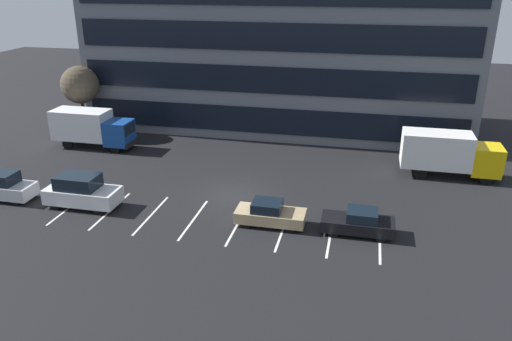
# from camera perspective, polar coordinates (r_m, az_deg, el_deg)

# --- Properties ---
(ground_plane) EXTENTS (120.00, 120.00, 0.00)m
(ground_plane) POSITION_cam_1_polar(r_m,az_deg,el_deg) (34.09, -2.69, -2.79)
(ground_plane) COLOR black
(office_building) EXTENTS (35.10, 12.80, 14.40)m
(office_building) POSITION_cam_1_polar(r_m,az_deg,el_deg) (49.02, 2.82, 13.63)
(office_building) COLOR slate
(office_building) RESTS_ON ground_plane
(lot_markings) EXTENTS (19.74, 5.40, 0.01)m
(lot_markings) POSITION_cam_1_polar(r_m,az_deg,el_deg) (30.59, -4.69, -5.89)
(lot_markings) COLOR silver
(lot_markings) RESTS_ON ground_plane
(box_truck_yellow) EXTENTS (7.16, 2.37, 3.32)m
(box_truck_yellow) POSITION_cam_1_polar(r_m,az_deg,el_deg) (39.07, 21.25, 1.92)
(box_truck_yellow) COLOR yellow
(box_truck_yellow) RESTS_ON ground_plane
(box_truck_blue) EXTENTS (7.02, 2.32, 3.25)m
(box_truck_blue) POSITION_cam_1_polar(r_m,az_deg,el_deg) (44.98, -18.36, 4.77)
(box_truck_blue) COLOR #194799
(box_truck_blue) RESTS_ON ground_plane
(suv_silver) EXTENTS (4.18, 1.77, 1.89)m
(suv_silver) POSITION_cam_1_polar(r_m,az_deg,el_deg) (37.19, -27.09, -1.61)
(suv_silver) COLOR silver
(suv_silver) RESTS_ON ground_plane
(sedan_black) EXTENTS (4.19, 1.75, 1.50)m
(sedan_black) POSITION_cam_1_polar(r_m,az_deg,el_deg) (29.52, 11.70, -5.84)
(sedan_black) COLOR black
(sedan_black) RESTS_ON ground_plane
(suv_white) EXTENTS (4.75, 2.01, 2.15)m
(suv_white) POSITION_cam_1_polar(r_m,az_deg,el_deg) (33.94, -19.38, -2.28)
(suv_white) COLOR white
(suv_white) RESTS_ON ground_plane
(sedan_tan) EXTENTS (4.18, 1.75, 1.50)m
(sedan_tan) POSITION_cam_1_polar(r_m,az_deg,el_deg) (29.90, 1.58, -4.99)
(sedan_tan) COLOR tan
(sedan_tan) RESTS_ON ground_plane
(bare_tree) EXTENTS (3.40, 3.40, 6.37)m
(bare_tree) POSITION_cam_1_polar(r_m,az_deg,el_deg) (48.31, -19.55, 9.23)
(bare_tree) COLOR #473323
(bare_tree) RESTS_ON ground_plane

